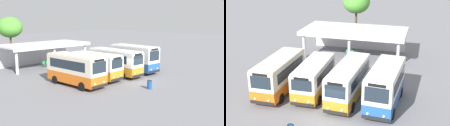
# 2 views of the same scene
# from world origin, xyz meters

# --- Properties ---
(ground_plane) EXTENTS (180.00, 180.00, 0.00)m
(ground_plane) POSITION_xyz_m (0.00, 0.00, 0.00)
(ground_plane) COLOR slate
(city_bus_nearest_orange) EXTENTS (2.48, 7.27, 3.32)m
(city_bus_nearest_orange) POSITION_xyz_m (-6.13, 3.36, 1.83)
(city_bus_nearest_orange) COLOR black
(city_bus_nearest_orange) RESTS_ON ground
(city_bus_second_in_row) EXTENTS (2.49, 6.80, 3.09)m
(city_bus_second_in_row) POSITION_xyz_m (-2.82, 3.79, 1.71)
(city_bus_second_in_row) COLOR black
(city_bus_second_in_row) RESTS_ON ground
(city_bus_middle_cream) EXTENTS (2.49, 7.77, 3.24)m
(city_bus_middle_cream) POSITION_xyz_m (0.49, 3.73, 1.79)
(city_bus_middle_cream) COLOR black
(city_bus_middle_cream) RESTS_ON ground
(city_bus_fourth_amber) EXTENTS (2.74, 7.04, 3.53)m
(city_bus_fourth_amber) POSITION_xyz_m (3.80, 3.33, 1.93)
(city_bus_fourth_amber) COLOR black
(city_bus_fourth_amber) RESTS_ON ground
(terminal_canopy) EXTENTS (12.84, 6.42, 3.40)m
(terminal_canopy) POSITION_xyz_m (-1.89, 16.55, 2.70)
(terminal_canopy) COLOR silver
(terminal_canopy) RESTS_ON ground
(waiting_chair_end_by_column) EXTENTS (0.44, 0.44, 0.86)m
(waiting_chair_end_by_column) POSITION_xyz_m (-2.54, 14.93, 0.52)
(waiting_chair_end_by_column) COLOR slate
(waiting_chair_end_by_column) RESTS_ON ground
(waiting_chair_second_from_end) EXTENTS (0.44, 0.44, 0.86)m
(waiting_chair_second_from_end) POSITION_xyz_m (-1.94, 14.93, 0.52)
(waiting_chair_second_from_end) COLOR slate
(waiting_chair_second_from_end) RESTS_ON ground
(waiting_chair_middle_seat) EXTENTS (0.44, 0.44, 0.86)m
(waiting_chair_middle_seat) POSITION_xyz_m (-1.33, 14.92, 0.52)
(waiting_chair_middle_seat) COLOR slate
(waiting_chair_middle_seat) RESTS_ON ground
(roadside_tree_behind_canopy) EXTENTS (3.95, 3.95, 7.31)m
(roadside_tree_behind_canopy) POSITION_xyz_m (-3.38, 23.08, 5.60)
(roadside_tree_behind_canopy) COLOR brown
(roadside_tree_behind_canopy) RESTS_ON ground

